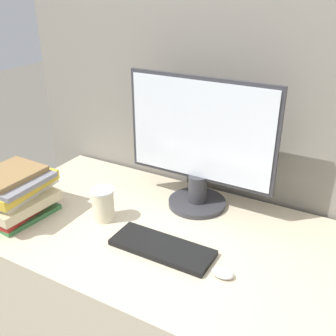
{
  "coord_description": "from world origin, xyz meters",
  "views": [
    {
      "loc": [
        0.64,
        -0.66,
        1.63
      ],
      "look_at": [
        0.03,
        0.44,
        1.02
      ],
      "focal_mm": 42.0,
      "sensor_mm": 36.0,
      "label": 1
    }
  ],
  "objects": [
    {
      "name": "book_stack",
      "position": [
        -0.54,
        0.22,
        0.87
      ],
      "size": [
        0.26,
        0.31,
        0.19
      ],
      "color": "#38723F",
      "rests_on": "desk"
    },
    {
      "name": "cubicle_panel_rear",
      "position": [
        0.0,
        0.83,
        0.87
      ],
      "size": [
        1.82,
        0.04,
        1.73
      ],
      "color": "gray",
      "rests_on": "ground_plane"
    },
    {
      "name": "keyboard",
      "position": [
        0.08,
        0.3,
        0.79
      ],
      "size": [
        0.36,
        0.14,
        0.02
      ],
      "color": "black",
      "rests_on": "desk"
    },
    {
      "name": "coffee_cup",
      "position": [
        -0.22,
        0.36,
        0.84
      ],
      "size": [
        0.09,
        0.09,
        0.13
      ],
      "color": "beige",
      "rests_on": "desk"
    },
    {
      "name": "mouse",
      "position": [
        0.32,
        0.28,
        0.79
      ],
      "size": [
        0.07,
        0.05,
        0.02
      ],
      "color": "silver",
      "rests_on": "desk"
    },
    {
      "name": "monitor",
      "position": [
        0.06,
        0.64,
        1.03
      ],
      "size": [
        0.61,
        0.24,
        0.54
      ],
      "color": "#333338",
      "rests_on": "desk"
    },
    {
      "name": "desk",
      "position": [
        0.0,
        0.4,
        0.39
      ],
      "size": [
        1.42,
        0.79,
        0.78
      ],
      "color": "beige",
      "rests_on": "ground_plane"
    }
  ]
}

